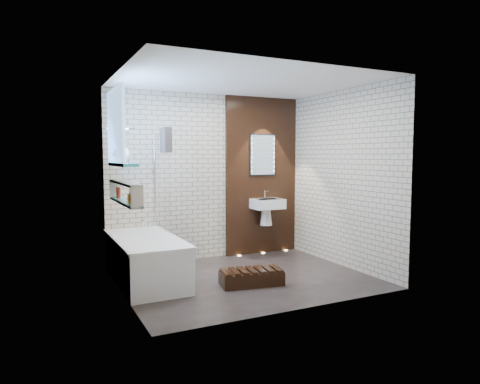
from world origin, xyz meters
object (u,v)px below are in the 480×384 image
walnut_step (251,278)px  bath_screen (162,181)px  washbasin (267,207)px  bathtub (146,259)px  led_mirror (263,155)px

walnut_step → bath_screen: bearing=124.3°
bath_screen → washbasin: (1.82, 0.18, -0.49)m
bath_screen → washbasin: bearing=5.8°
bathtub → led_mirror: led_mirror is taller
bathtub → led_mirror: (2.17, 0.78, 1.36)m
bath_screen → washbasin: bath_screen is taller
washbasin → walnut_step: washbasin is taller
bath_screen → led_mirror: (1.82, 0.34, 0.37)m
bath_screen → led_mirror: 1.89m
walnut_step → bathtub: bearing=147.3°
bath_screen → led_mirror: bearing=10.7°
bathtub → walnut_step: 1.40m
led_mirror → walnut_step: (-1.01, -1.53, -1.56)m
led_mirror → walnut_step: size_ratio=0.89×
bath_screen → walnut_step: (0.81, -1.19, -1.19)m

